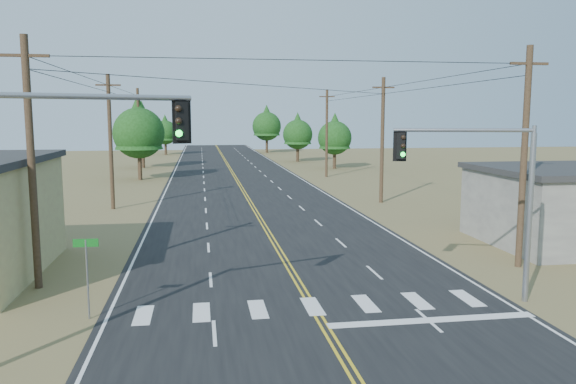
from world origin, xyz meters
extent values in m
cube|color=black|center=(0.00, 30.00, 0.01)|extent=(15.00, 200.00, 0.02)
cylinder|color=#4C3826|center=(-10.50, 12.00, 5.00)|extent=(0.30, 0.30, 10.00)
cube|color=#4C3826|center=(-10.50, 12.00, 9.20)|extent=(1.80, 0.12, 0.12)
cylinder|color=#4C3826|center=(-10.50, 32.00, 5.00)|extent=(0.30, 0.30, 10.00)
cube|color=#4C3826|center=(-10.50, 32.00, 9.20)|extent=(1.80, 0.12, 0.12)
cylinder|color=#4C3826|center=(-10.50, 52.00, 5.00)|extent=(0.30, 0.30, 10.00)
cube|color=#4C3826|center=(-10.50, 52.00, 9.20)|extent=(1.80, 0.12, 0.12)
cylinder|color=#4C3826|center=(10.50, 12.00, 5.00)|extent=(0.30, 0.30, 10.00)
cube|color=#4C3826|center=(10.50, 12.00, 9.20)|extent=(1.80, 0.12, 0.12)
cylinder|color=#4C3826|center=(10.50, 32.00, 5.00)|extent=(0.30, 0.30, 10.00)
cube|color=#4C3826|center=(10.50, 32.00, 9.20)|extent=(1.80, 0.12, 0.12)
cylinder|color=#4C3826|center=(10.50, 52.00, 5.00)|extent=(0.30, 0.30, 10.00)
cube|color=#4C3826|center=(10.50, 52.00, 9.20)|extent=(1.80, 0.12, 0.12)
cylinder|color=gray|center=(-7.10, 5.01, 7.41)|extent=(5.90, 2.19, 0.17)
cube|color=black|center=(-4.48, 5.93, 6.74)|extent=(0.45, 0.42, 1.15)
sphere|color=black|center=(-4.54, 5.75, 7.10)|extent=(0.21, 0.21, 0.21)
sphere|color=black|center=(-4.54, 5.75, 6.74)|extent=(0.21, 0.21, 0.21)
sphere|color=#0CE533|center=(-4.54, 5.75, 6.37)|extent=(0.21, 0.21, 0.21)
cylinder|color=gray|center=(8.00, 7.41, 3.15)|extent=(0.22, 0.22, 6.29)
cylinder|color=gray|center=(8.00, 7.41, 6.29)|extent=(0.16, 0.16, 0.54)
cylinder|color=gray|center=(5.60, 8.11, 6.38)|extent=(4.84, 1.55, 0.14)
cube|color=black|center=(3.46, 8.74, 5.80)|extent=(0.38, 0.35, 0.99)
sphere|color=black|center=(3.51, 8.58, 6.11)|extent=(0.18, 0.18, 0.18)
sphere|color=black|center=(3.51, 8.58, 5.80)|extent=(0.18, 0.18, 0.18)
sphere|color=#0CE533|center=(3.51, 8.58, 5.48)|extent=(0.18, 0.18, 0.18)
cylinder|color=gray|center=(-7.80, 8.00, 1.38)|extent=(0.07, 0.07, 2.76)
cube|color=#0E6619|center=(-7.80, 8.00, 2.65)|extent=(0.83, 0.05, 0.28)
cylinder|color=#3F2D1E|center=(-10.57, 52.46, 1.68)|extent=(0.45, 0.45, 3.36)
cone|color=#173F12|center=(-10.57, 52.46, 6.35)|extent=(5.23, 5.23, 5.98)
sphere|color=#173F12|center=(-10.57, 52.46, 5.14)|extent=(5.60, 5.60, 5.60)
cylinder|color=#3F2D1E|center=(-11.63, 67.38, 1.64)|extent=(0.41, 0.41, 3.28)
cone|color=#173F12|center=(-11.63, 67.38, 6.19)|extent=(5.10, 5.10, 5.83)
sphere|color=#173F12|center=(-11.63, 67.38, 5.01)|extent=(5.47, 5.47, 5.47)
cylinder|color=#3F2D1E|center=(-10.24, 95.21, 1.34)|extent=(0.46, 0.46, 2.68)
cone|color=#173F12|center=(-10.24, 95.21, 5.05)|extent=(4.16, 4.16, 4.76)
sphere|color=#173F12|center=(-10.24, 95.21, 4.09)|extent=(4.46, 4.46, 4.46)
cylinder|color=#3F2D1E|center=(13.93, 62.22, 1.35)|extent=(0.45, 0.45, 2.71)
cone|color=#173F12|center=(13.93, 62.22, 5.11)|extent=(4.21, 4.21, 4.81)
sphere|color=#173F12|center=(13.93, 62.22, 4.13)|extent=(4.51, 4.51, 4.51)
cylinder|color=#3F2D1E|center=(11.08, 74.79, 1.38)|extent=(0.48, 0.48, 2.76)
cone|color=#173F12|center=(11.08, 74.79, 5.22)|extent=(4.30, 4.30, 4.91)
sphere|color=#173F12|center=(11.08, 74.79, 4.22)|extent=(4.60, 4.60, 4.60)
cylinder|color=#3F2D1E|center=(9.00, 97.99, 1.68)|extent=(0.50, 0.50, 3.36)
cone|color=#173F12|center=(9.00, 97.99, 6.34)|extent=(5.22, 5.22, 5.97)
sphere|color=#173F12|center=(9.00, 97.99, 5.13)|extent=(5.60, 5.60, 5.60)
camera|label=1|loc=(-3.93, -11.30, 6.84)|focal=35.00mm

